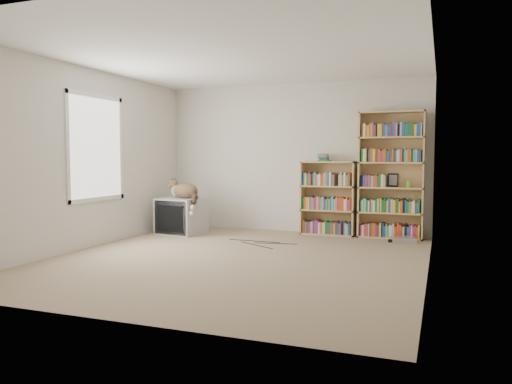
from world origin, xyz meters
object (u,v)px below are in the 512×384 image
(crt_tv, at_px, (182,216))
(dvd_player, at_px, (402,240))
(bookcase_tall, at_px, (391,179))
(bookcase_short, at_px, (328,201))
(cat, at_px, (186,193))

(crt_tv, relative_size, dvd_player, 2.13)
(dvd_player, bearing_deg, bookcase_tall, 98.20)
(bookcase_tall, bearing_deg, bookcase_short, -179.99)
(bookcase_tall, bearing_deg, crt_tv, -167.11)
(cat, bearing_deg, dvd_player, 9.93)
(cat, xyz_separation_m, bookcase_tall, (3.18, 0.78, 0.25))
(crt_tv, bearing_deg, bookcase_short, 25.78)
(crt_tv, distance_m, bookcase_short, 2.43)
(crt_tv, distance_m, dvd_player, 3.53)
(bookcase_tall, relative_size, bookcase_short, 1.64)
(crt_tv, relative_size, cat, 1.13)
(bookcase_tall, height_order, bookcase_short, bookcase_tall)
(crt_tv, height_order, bookcase_short, bookcase_short)
(bookcase_short, distance_m, dvd_player, 1.36)
(dvd_player, bearing_deg, cat, 165.43)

